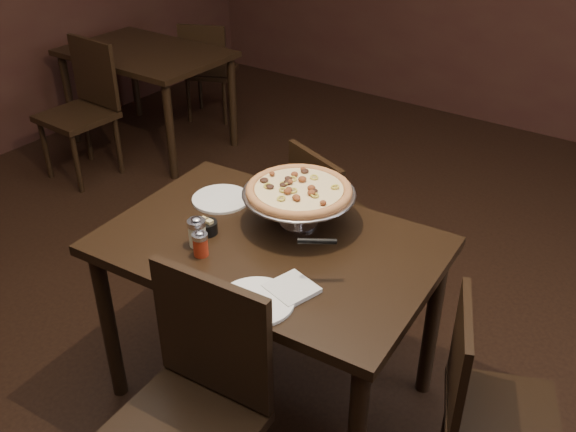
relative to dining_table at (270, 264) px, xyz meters
The scene contains 16 objects.
room 0.73m from the dining_table, 80.82° to the right, with size 6.04×7.04×2.84m.
dining_table is the anchor object (origin of this frame).
background_table 2.73m from the dining_table, 145.83° to the left, with size 1.16×0.78×0.73m.
pizza_stand 0.30m from the dining_table, 84.03° to the left, with size 0.44×0.44×0.18m.
parmesan_shaker 0.31m from the dining_table, 140.10° to the right, with size 0.07×0.07×0.12m.
pepper_flake_shaker 0.30m from the dining_table, 125.44° to the right, with size 0.06×0.06×0.10m.
packet_caddy 0.28m from the dining_table, 159.04° to the right, with size 0.08×0.08×0.06m.
napkin_stack 0.33m from the dining_table, 39.47° to the right, with size 0.15×0.15×0.02m, color silver.
plate_left 0.39m from the dining_table, 159.05° to the left, with size 0.24×0.24×0.01m, color white.
plate_near 0.38m from the dining_table, 60.35° to the right, with size 0.26×0.26×0.01m, color white.
serving_spatula 0.37m from the dining_table, 17.32° to the right, with size 0.17×0.17×0.02m.
chair_far 0.74m from the dining_table, 101.21° to the left, with size 0.51×0.51×0.85m.
chair_near 0.63m from the dining_table, 77.90° to the right, with size 0.47×0.47×0.94m.
chair_side 0.91m from the dining_table, ahead, with size 0.50×0.50×0.81m.
bg_chair_far 3.10m from the dining_table, 135.92° to the left, with size 0.50×0.50×0.81m.
bg_chair_near 2.46m from the dining_table, 157.32° to the left, with size 0.45×0.45×0.92m.
Camera 1 is at (1.27, -1.53, 2.11)m, focal length 40.00 mm.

